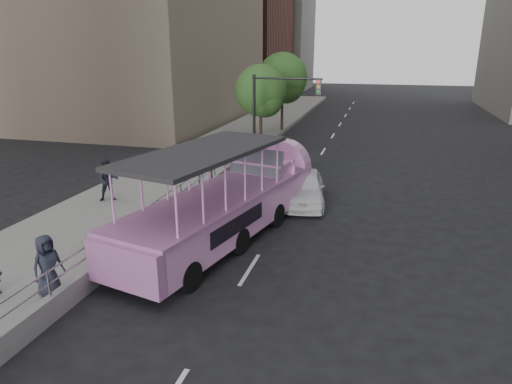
{
  "coord_description": "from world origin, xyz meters",
  "views": [
    {
      "loc": [
        4.66,
        -14.52,
        6.69
      ],
      "look_at": [
        0.33,
        1.22,
        1.54
      ],
      "focal_mm": 32.0,
      "sensor_mm": 36.0,
      "label": 1
    }
  ],
  "objects": [
    {
      "name": "car",
      "position": [
        1.55,
        4.87,
        0.75
      ],
      "size": [
        2.44,
        4.65,
        1.51
      ],
      "primitive_type": "imported",
      "rotation": [
        0.0,
        0.0,
        0.15
      ],
      "color": "white",
      "rests_on": "ground"
    },
    {
      "name": "midrise_stone_b",
      "position": [
        -16.0,
        64.0,
        10.0
      ],
      "size": [
        16.0,
        14.0,
        20.0
      ],
      "primitive_type": "cube",
      "color": "slate",
      "rests_on": "ground"
    },
    {
      "name": "traffic_signal",
      "position": [
        -1.7,
        12.5,
        3.5
      ],
      "size": [
        4.2,
        0.32,
        5.2
      ],
      "color": "black",
      "rests_on": "ground"
    },
    {
      "name": "ground",
      "position": [
        0.0,
        0.0,
        0.0
      ],
      "size": [
        160.0,
        160.0,
        0.0
      ],
      "primitive_type": "plane",
      "color": "black"
    },
    {
      "name": "guardrail",
      "position": [
        -3.12,
        2.0,
        1.14
      ],
      "size": [
        0.07,
        22.0,
        0.71
      ],
      "color": "#A9A9AE",
      "rests_on": "kerb_wall"
    },
    {
      "name": "kerb_wall",
      "position": [
        -3.12,
        2.0,
        0.48
      ],
      "size": [
        0.24,
        30.0,
        0.36
      ],
      "primitive_type": "cube",
      "color": "#969792",
      "rests_on": "sidewalk"
    },
    {
      "name": "pedestrian_far",
      "position": [
        -3.64,
        -5.39,
        1.16
      ],
      "size": [
        0.81,
        0.98,
        1.72
      ],
      "primitive_type": "imported",
      "rotation": [
        0.0,
        0.0,
        1.21
      ],
      "color": "#222532",
      "rests_on": "sidewalk"
    },
    {
      "name": "pedestrian_mid",
      "position": [
        -6.6,
        2.15,
        1.22
      ],
      "size": [
        1.13,
        1.08,
        1.84
      ],
      "primitive_type": "imported",
      "rotation": [
        0.0,
        0.0,
        0.59
      ],
      "color": "#222532",
      "rests_on": "sidewalk"
    },
    {
      "name": "street_tree_near",
      "position": [
        -3.3,
        15.93,
        3.82
      ],
      "size": [
        3.52,
        3.52,
        5.72
      ],
      "color": "#332117",
      "rests_on": "ground"
    },
    {
      "name": "street_tree_far",
      "position": [
        -3.1,
        21.93,
        4.31
      ],
      "size": [
        3.97,
        3.97,
        6.45
      ],
      "color": "#332117",
      "rests_on": "ground"
    },
    {
      "name": "parking_sign",
      "position": [
        -2.52,
        4.04,
        1.63
      ],
      "size": [
        0.21,
        0.55,
        2.57
      ],
      "color": "black",
      "rests_on": "ground"
    },
    {
      "name": "sidewalk",
      "position": [
        -5.75,
        10.0,
        0.15
      ],
      "size": [
        5.5,
        80.0,
        0.3
      ],
      "primitive_type": "cube",
      "color": "gray",
      "rests_on": "ground"
    },
    {
      "name": "duck_boat",
      "position": [
        -0.51,
        0.49,
        1.31
      ],
      "size": [
        4.84,
        10.93,
        3.53
      ],
      "color": "black",
      "rests_on": "ground"
    }
  ]
}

